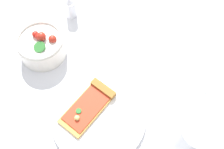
# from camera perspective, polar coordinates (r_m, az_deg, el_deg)

# --- Properties ---
(ground_plane) EXTENTS (2.40, 2.40, 0.00)m
(ground_plane) POSITION_cam_1_polar(r_m,az_deg,el_deg) (0.77, -2.20, -6.19)
(ground_plane) COLOR silver
(ground_plane) RESTS_ON ground
(plate) EXTENTS (0.24, 0.24, 0.01)m
(plate) POSITION_cam_1_polar(r_m,az_deg,el_deg) (0.75, -2.69, -8.50)
(plate) COLOR white
(plate) RESTS_ON ground_plane
(pizza_slice_main) EXTENTS (0.09, 0.16, 0.02)m
(pizza_slice_main) POSITION_cam_1_polar(r_m,az_deg,el_deg) (0.75, -4.37, -5.87)
(pizza_slice_main) COLOR gold
(pizza_slice_main) RESTS_ON plate
(salad_bowl) EXTENTS (0.13, 0.13, 0.08)m
(salad_bowl) POSITION_cam_1_polar(r_m,az_deg,el_deg) (0.83, -13.72, 5.54)
(salad_bowl) COLOR white
(salad_bowl) RESTS_ON ground_plane
(soda_glass) EXTENTS (0.08, 0.08, 0.13)m
(soda_glass) POSITION_cam_1_polar(r_m,az_deg,el_deg) (0.70, 15.53, -12.18)
(soda_glass) COLOR silver
(soda_glass) RESTS_ON ground_plane
(paper_napkin) EXTENTS (0.15, 0.17, 0.00)m
(paper_napkin) POSITION_cam_1_polar(r_m,az_deg,el_deg) (0.81, 12.49, -1.99)
(paper_napkin) COLOR white
(paper_napkin) RESTS_ON ground_plane
(pepper_shaker) EXTENTS (0.03, 0.03, 0.07)m
(pepper_shaker) POSITION_cam_1_polar(r_m,az_deg,el_deg) (0.90, -8.24, 12.96)
(pepper_shaker) COLOR silver
(pepper_shaker) RESTS_ON ground_plane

